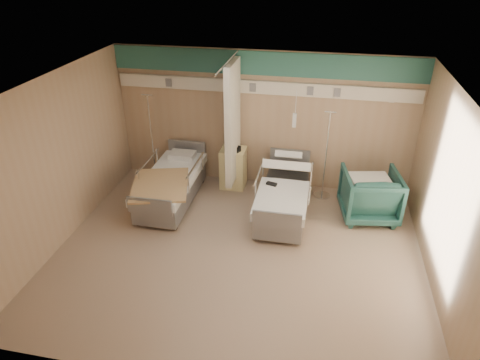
% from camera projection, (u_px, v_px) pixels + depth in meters
% --- Properties ---
extents(ground, '(6.00, 5.00, 0.00)m').
position_uv_depth(ground, '(238.00, 252.00, 7.14)').
color(ground, gray).
rests_on(ground, ground).
extents(room_walls, '(6.04, 5.04, 2.82)m').
position_uv_depth(room_walls, '(239.00, 144.00, 6.46)').
color(room_walls, tan).
rests_on(room_walls, ground).
extents(bed_right, '(1.00, 2.16, 0.63)m').
position_uv_depth(bed_right, '(283.00, 200.00, 8.00)').
color(bed_right, white).
rests_on(bed_right, ground).
extents(bed_left, '(1.00, 2.16, 0.63)m').
position_uv_depth(bed_left, '(171.00, 189.00, 8.38)').
color(bed_left, white).
rests_on(bed_left, ground).
extents(bedside_cabinet, '(0.50, 0.48, 0.85)m').
position_uv_depth(bedside_cabinet, '(233.00, 168.00, 8.92)').
color(bedside_cabinet, beige).
rests_on(bedside_cabinet, ground).
extents(visitor_armchair, '(1.14, 1.16, 0.93)m').
position_uv_depth(visitor_armchair, '(370.00, 195.00, 7.88)').
color(visitor_armchair, '#1F4F4A').
rests_on(visitor_armchair, ground).
extents(waffle_blanket, '(0.80, 0.74, 0.08)m').
position_uv_depth(waffle_blanket, '(372.00, 172.00, 7.59)').
color(waffle_blanket, silver).
rests_on(waffle_blanket, visitor_armchair).
extents(iv_stand_right, '(0.32, 0.32, 1.81)m').
position_uv_depth(iv_stand_right, '(323.00, 180.00, 8.57)').
color(iv_stand_right, silver).
rests_on(iv_stand_right, ground).
extents(iv_stand_left, '(0.35, 0.35, 1.95)m').
position_uv_depth(iv_stand_left, '(155.00, 166.00, 9.06)').
color(iv_stand_left, silver).
rests_on(iv_stand_left, ground).
extents(call_remote, '(0.21, 0.13, 0.04)m').
position_uv_depth(call_remote, '(272.00, 184.00, 7.86)').
color(call_remote, black).
rests_on(call_remote, bed_right).
extents(tan_blanket, '(1.28, 1.46, 0.04)m').
position_uv_depth(tan_blanket, '(160.00, 185.00, 7.82)').
color(tan_blanket, tan).
rests_on(tan_blanket, bed_left).
extents(toiletry_bag, '(0.24, 0.20, 0.11)m').
position_uv_depth(toiletry_bag, '(235.00, 149.00, 8.61)').
color(toiletry_bag, black).
rests_on(toiletry_bag, bedside_cabinet).
extents(white_cup, '(0.09, 0.09, 0.12)m').
position_uv_depth(white_cup, '(232.00, 144.00, 8.79)').
color(white_cup, white).
rests_on(white_cup, bedside_cabinet).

